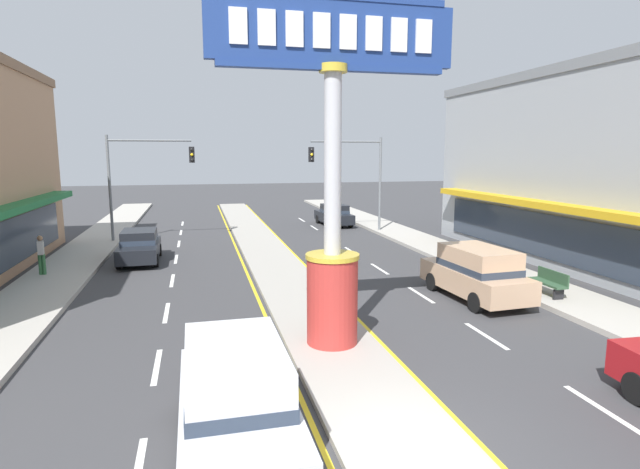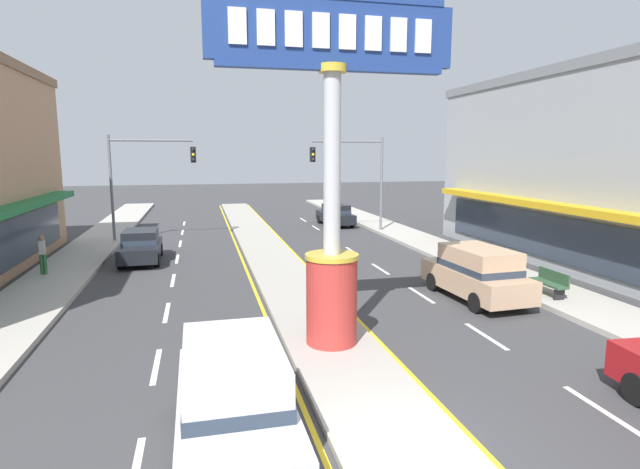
{
  "view_description": "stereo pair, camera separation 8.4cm",
  "coord_description": "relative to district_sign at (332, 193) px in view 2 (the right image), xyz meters",
  "views": [
    {
      "loc": [
        -3.41,
        -7.68,
        5.19
      ],
      "look_at": [
        0.4,
        8.04,
        2.6
      ],
      "focal_mm": 28.63,
      "sensor_mm": 36.0,
      "label": 1
    },
    {
      "loc": [
        -3.32,
        -7.7,
        5.19
      ],
      "look_at": [
        0.4,
        8.04,
        2.6
      ],
      "focal_mm": 28.63,
      "sensor_mm": 36.0,
      "label": 2
    }
  ],
  "objects": [
    {
      "name": "sedan_far_right_lane",
      "position": [
        -6.17,
        12.76,
        -3.38
      ],
      "size": [
        1.89,
        4.32,
        1.53
      ],
      "color": "black",
      "rests_on": "ground"
    },
    {
      "name": "sedan_mid_left_lane",
      "position": [
        6.17,
        22.58,
        -3.38
      ],
      "size": [
        1.98,
        4.37,
        1.53
      ],
      "color": "black",
      "rests_on": "ground"
    },
    {
      "name": "lane_markings",
      "position": [
        0.0,
        11.65,
        -4.16
      ],
      "size": [
        9.18,
        52.0,
        0.01
      ],
      "color": "silver",
      "rests_on": "ground"
    },
    {
      "name": "storefront_right",
      "position": [
        15.4,
        7.37,
        0.33
      ],
      "size": [
        8.2,
        19.52,
        9.0
      ],
      "color": "#999EA3",
      "rests_on": "ground"
    },
    {
      "name": "traffic_light_right_side",
      "position": [
        6.46,
        18.68,
        0.08
      ],
      "size": [
        4.86,
        0.46,
        6.2
      ],
      "color": "slate",
      "rests_on": "ground"
    },
    {
      "name": "street_bench",
      "position": [
        8.69,
        2.55,
        -3.52
      ],
      "size": [
        0.48,
        1.6,
        0.88
      ],
      "color": "#2D4C33",
      "rests_on": "sidewalk_right"
    },
    {
      "name": "pedestrian_near_kerb",
      "position": [
        -9.78,
        10.18,
        -3.05
      ],
      "size": [
        0.28,
        0.43,
        1.65
      ],
      "color": "#336B3D",
      "rests_on": "sidewalk_left"
    },
    {
      "name": "sidewalk_right",
      "position": [
        9.19,
        11.0,
        -4.08
      ],
      "size": [
        2.74,
        60.0,
        0.18
      ],
      "primitive_type": "cube",
      "color": "#ADA89E",
      "rests_on": "ground"
    },
    {
      "name": "median_strip",
      "position": [
        0.0,
        13.0,
        -4.1
      ],
      "size": [
        2.44,
        52.0,
        0.14
      ],
      "primitive_type": "cube",
      "color": "#A39E93",
      "rests_on": "ground"
    },
    {
      "name": "suv_near_left_lane",
      "position": [
        -2.87,
        -4.28,
        -3.18
      ],
      "size": [
        2.0,
        4.62,
        1.9
      ],
      "color": "silver",
      "rests_on": "ground"
    },
    {
      "name": "ground_plane",
      "position": [
        0.0,
        -5.0,
        -4.17
      ],
      "size": [
        160.0,
        160.0,
        0.0
      ],
      "primitive_type": "plane",
      "color": "#3A3A3D"
    },
    {
      "name": "district_sign",
      "position": [
        0.0,
        0.0,
        0.0
      ],
      "size": [
        6.27,
        1.43,
        8.87
      ],
      "color": "#B7332D",
      "rests_on": "median_strip"
    },
    {
      "name": "traffic_light_left_side",
      "position": [
        -6.46,
        18.39,
        0.08
      ],
      "size": [
        4.86,
        0.46,
        6.2
      ],
      "color": "slate",
      "rests_on": "ground"
    },
    {
      "name": "sidewalk_left",
      "position": [
        -9.19,
        11.0,
        -4.08
      ],
      "size": [
        2.74,
        60.0,
        0.18
      ],
      "primitive_type": "cube",
      "color": "#ADA89E",
      "rests_on": "ground"
    },
    {
      "name": "suv_far_left_oncoming",
      "position": [
        6.18,
        3.22,
        -3.18
      ],
      "size": [
        2.17,
        4.7,
        1.9
      ],
      "color": "tan",
      "rests_on": "ground"
    }
  ]
}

